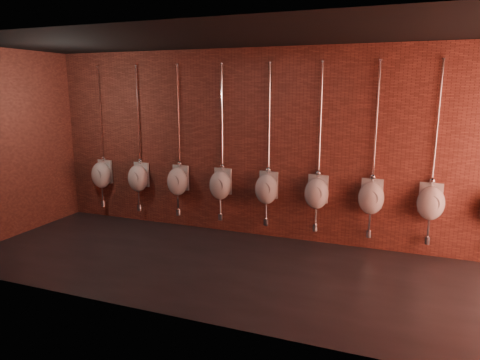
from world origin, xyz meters
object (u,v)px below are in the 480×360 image
Objects in this scene: urinal_0 at (101,174)px; urinal_5 at (317,192)px; urinal_1 at (138,177)px; urinal_4 at (267,188)px; urinal_6 at (371,197)px; urinal_2 at (178,181)px; urinal_3 at (220,184)px; urinal_7 at (431,202)px.

urinal_0 and urinal_5 have the same top height.
urinal_0 is 1.00× the size of urinal_1.
urinal_4 is (3.40, 0.00, 0.00)m from urinal_0.
urinal_0 is 1.00× the size of urinal_4.
urinal_1 is 4.25m from urinal_6.
urinal_4 is 1.00× the size of urinal_5.
urinal_6 is at bearing 0.00° from urinal_1.
urinal_2 is 1.00× the size of urinal_6.
urinal_3 is 2.55m from urinal_6.
urinal_1 is 1.00× the size of urinal_6.
urinal_1 is 1.00× the size of urinal_7.
urinal_3 is (1.70, 0.00, 0.00)m from urinal_1.
urinal_0 is at bearing 180.00° from urinal_3.
urinal_1 is 2.55m from urinal_4.
urinal_5 is 1.00× the size of urinal_7.
urinal_3 is (2.55, 0.00, 0.00)m from urinal_0.
urinal_2 and urinal_6 have the same top height.
urinal_3 is 1.00× the size of urinal_4.
urinal_1 is at bearing 180.00° from urinal_7.
urinal_4 and urinal_6 have the same top height.
urinal_1 is at bearing 180.00° from urinal_4.
urinal_0 is 1.00× the size of urinal_3.
urinal_5 is at bearing 0.00° from urinal_3.
urinal_2 is 1.00× the size of urinal_7.
urinal_3 is at bearing 180.00° from urinal_5.
urinal_5 is (2.55, 0.00, 0.00)m from urinal_2.
urinal_6 is at bearing 0.00° from urinal_0.
urinal_2 is 1.00× the size of urinal_4.
urinal_0 is 5.95m from urinal_7.
urinal_6 is (2.55, 0.00, 0.00)m from urinal_3.
urinal_1 is 1.00× the size of urinal_4.
urinal_6 is (1.70, 0.00, 0.00)m from urinal_4.
urinal_4 is (0.85, 0.00, 0.00)m from urinal_3.
urinal_0 is at bearing 180.00° from urinal_4.
urinal_3 is 1.00× the size of urinal_7.
urinal_2 is 0.85m from urinal_3.
urinal_1 and urinal_6 have the same top height.
urinal_0 is 5.10m from urinal_6.
urinal_3 is 1.70m from urinal_5.
urinal_1 is 1.70m from urinal_3.
urinal_2 is at bearing 180.00° from urinal_4.
urinal_7 is at bearing 0.00° from urinal_0.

